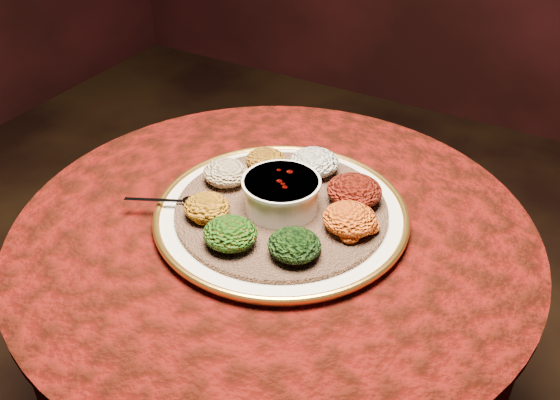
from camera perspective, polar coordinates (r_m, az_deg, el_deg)
The scene contains 13 objects.
table at distance 1.26m, azimuth -0.54°, elevation -8.88°, with size 0.96×0.96×0.73m.
platter at distance 1.15m, azimuth 0.12°, elevation -1.31°, with size 0.53×0.53×0.02m.
injera at distance 1.14m, azimuth 0.12°, elevation -0.88°, with size 0.39×0.39×0.01m, color #8B5D45.
stew_bowl at distance 1.12m, azimuth 0.12°, elevation 0.74°, with size 0.14×0.14×0.06m.
spoon at distance 1.16m, azimuth -8.59°, elevation -0.11°, with size 0.14×0.07×0.01m.
portion_ayib at distance 1.23m, azimuth 3.17°, elevation 3.47°, with size 0.10×0.09×0.05m, color silver.
portion_kitfo at distance 1.15m, azimuth 6.81°, elevation 0.86°, with size 0.10×0.10×0.05m, color black.
portion_tikil at distance 1.08m, azimuth 6.40°, elevation -1.74°, with size 0.10×0.09×0.05m, color orange.
portion_gomen at distance 1.02m, azimuth 1.31°, elevation -4.13°, with size 0.09×0.09×0.04m, color black.
portion_mixveg at distance 1.05m, azimuth -4.57°, elevation -3.07°, with size 0.09×0.09×0.04m, color #9E370A.
portion_kik at distance 1.11m, azimuth -6.70°, elevation -0.65°, with size 0.08×0.08×0.04m, color #B76A10.
portion_timatim at distance 1.20m, azimuth -4.97°, elevation 2.50°, with size 0.09×0.08×0.04m, color maroon.
portion_shiro at distance 1.24m, azimuth -1.29°, elevation 3.67°, with size 0.08×0.08×0.04m, color #83560F.
Camera 1 is at (0.46, -0.77, 1.44)m, focal length 40.00 mm.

